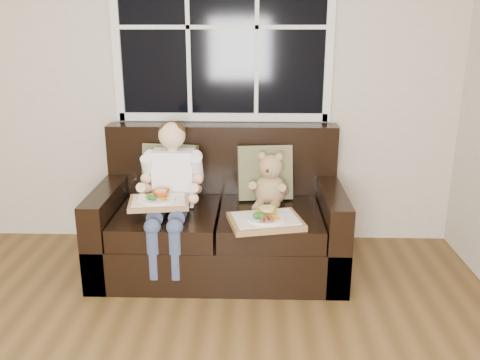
{
  "coord_description": "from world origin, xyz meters",
  "views": [
    {
      "loc": [
        0.7,
        -1.35,
        1.68
      ],
      "look_at": [
        0.61,
        1.85,
        0.69
      ],
      "focal_mm": 38.0,
      "sensor_mm": 36.0,
      "label": 1
    }
  ],
  "objects_px": {
    "loveseat": "(220,223)",
    "tray_left": "(159,201)",
    "tray_right": "(266,220)",
    "child": "(171,182)",
    "teddy_bear": "(270,184)"
  },
  "relations": [
    {
      "from": "tray_left",
      "to": "tray_right",
      "type": "height_order",
      "value": "tray_left"
    },
    {
      "from": "loveseat",
      "to": "tray_left",
      "type": "height_order",
      "value": "loveseat"
    },
    {
      "from": "tray_left",
      "to": "child",
      "type": "bearing_deg",
      "value": 59.52
    },
    {
      "from": "loveseat",
      "to": "tray_right",
      "type": "distance_m",
      "value": 0.51
    },
    {
      "from": "loveseat",
      "to": "teddy_bear",
      "type": "relative_size",
      "value": 4.28
    },
    {
      "from": "tray_right",
      "to": "child",
      "type": "bearing_deg",
      "value": 146.33
    },
    {
      "from": "loveseat",
      "to": "child",
      "type": "bearing_deg",
      "value": -158.98
    },
    {
      "from": "loveseat",
      "to": "tray_right",
      "type": "height_order",
      "value": "loveseat"
    },
    {
      "from": "tray_left",
      "to": "tray_right",
      "type": "distance_m",
      "value": 0.7
    },
    {
      "from": "loveseat",
      "to": "tray_right",
      "type": "relative_size",
      "value": 3.3
    },
    {
      "from": "loveseat",
      "to": "tray_left",
      "type": "distance_m",
      "value": 0.54
    },
    {
      "from": "child",
      "to": "tray_left",
      "type": "bearing_deg",
      "value": -111.88
    },
    {
      "from": "child",
      "to": "teddy_bear",
      "type": "distance_m",
      "value": 0.68
    },
    {
      "from": "loveseat",
      "to": "tray_left",
      "type": "relative_size",
      "value": 4.03
    },
    {
      "from": "child",
      "to": "loveseat",
      "type": "bearing_deg",
      "value": 21.02
    }
  ]
}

